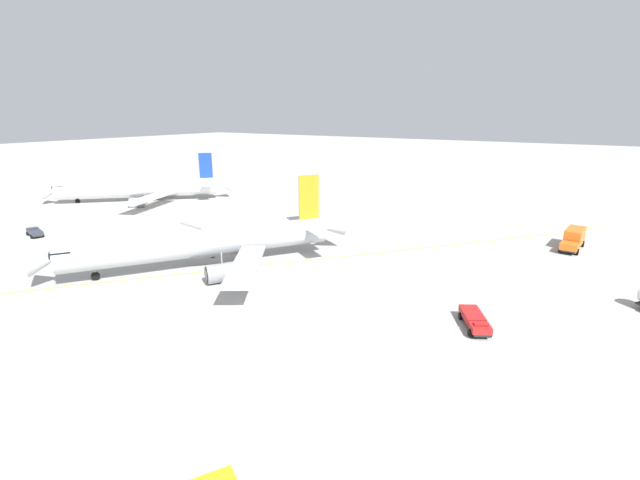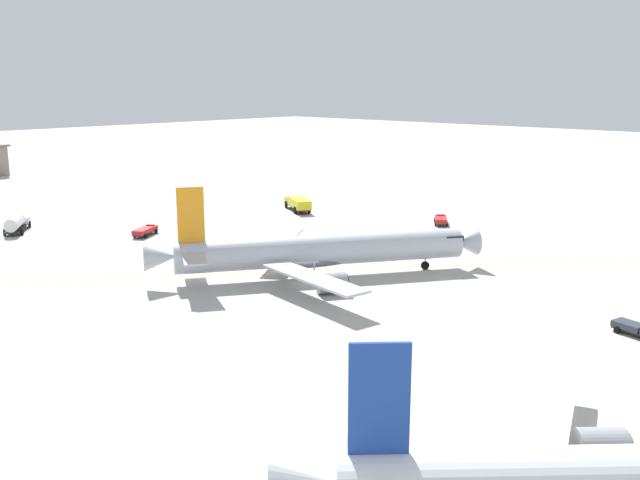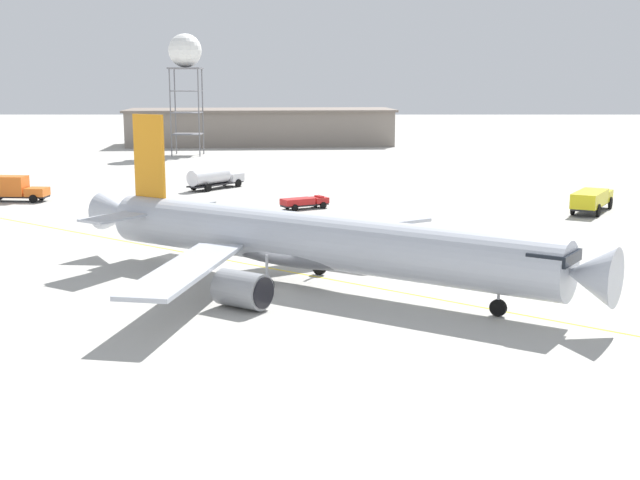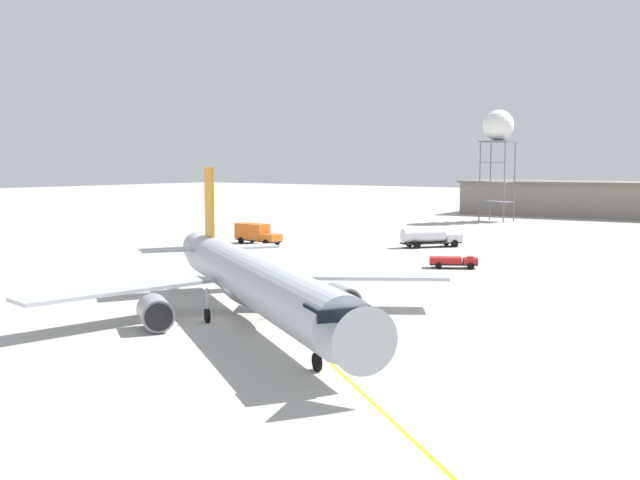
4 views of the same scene
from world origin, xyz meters
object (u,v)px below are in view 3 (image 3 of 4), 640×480
(fuel_tanker_truck, at_px, (214,178))
(fire_tender_truck, at_px, (592,199))
(airliner_main, at_px, (309,242))
(radar_tower, at_px, (185,55))
(catering_truck_truck, at_px, (10,188))
(ops_pickup_truck, at_px, (305,202))

(fuel_tanker_truck, distance_m, fire_tender_truck, 49.46)
(airliner_main, distance_m, radar_tower, 110.81)
(airliner_main, xyz_separation_m, catering_truck_truck, (-42.99, -37.29, -1.54))
(fuel_tanker_truck, bearing_deg, ops_pickup_truck, -108.70)
(fuel_tanker_truck, xyz_separation_m, catering_truck_truck, (11.73, -23.51, 0.09))
(airliner_main, bearing_deg, ops_pickup_truck, 125.00)
(fuel_tanker_truck, relative_size, radar_tower, 0.37)
(airliner_main, relative_size, radar_tower, 1.61)
(catering_truck_truck, bearing_deg, airliner_main, -44.40)
(catering_truck_truck, height_order, fire_tender_truck, catering_truck_truck)
(airliner_main, bearing_deg, catering_truck_truck, 164.31)
(fuel_tanker_truck, bearing_deg, airliner_main, -130.05)
(fuel_tanker_truck, height_order, fire_tender_truck, fuel_tanker_truck)
(fire_tender_truck, relative_size, radar_tower, 0.42)
(fuel_tanker_truck, height_order, ops_pickup_truck, fuel_tanker_truck)
(ops_pickup_truck, distance_m, radar_tower, 76.19)
(catering_truck_truck, height_order, radar_tower, radar_tower)
(ops_pickup_truck, relative_size, radar_tower, 0.25)
(airliner_main, xyz_separation_m, ops_pickup_truck, (-36.87, -1.05, -2.39))
(fire_tender_truck, bearing_deg, ops_pickup_truck, 115.10)
(ops_pickup_truck, bearing_deg, airliner_main, -118.39)
(fuel_tanker_truck, relative_size, catering_truck_truck, 1.07)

